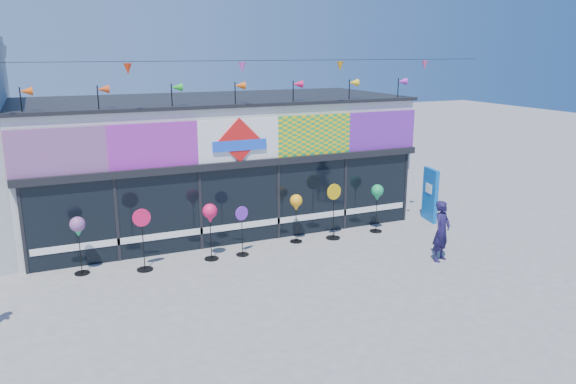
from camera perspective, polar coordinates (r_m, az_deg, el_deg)
ground at (r=13.86m, az=-0.06°, el=-9.49°), size 80.00×80.00×0.00m
kite_shop at (r=18.62m, az=-7.48°, el=3.18°), size 16.00×5.70×5.31m
blue_sign at (r=19.32m, az=14.24°, el=-0.26°), size 0.30×0.89×1.77m
spinner_0 at (r=15.09m, az=-20.56°, el=-3.49°), size 0.39×0.39×1.52m
spinner_1 at (r=14.95m, az=-14.53°, el=-4.56°), size 0.47×0.42×1.66m
spinner_2 at (r=15.25m, az=-7.93°, el=-2.34°), size 0.40×0.40×1.58m
spinner_3 at (r=15.62m, az=-4.70°, el=-3.82°), size 0.39×0.36×1.42m
spinner_4 at (r=16.52m, az=0.83°, el=-1.23°), size 0.37×0.37×1.47m
spinner_5 at (r=16.95m, az=4.66°, el=-1.83°), size 0.48×0.43×1.71m
spinner_6 at (r=17.67m, az=9.05°, el=-0.20°), size 0.39×0.39×1.53m
adult_man at (r=15.72m, az=15.34°, el=-3.84°), size 0.72×0.61×1.67m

